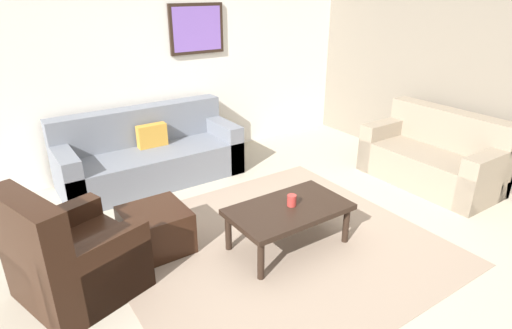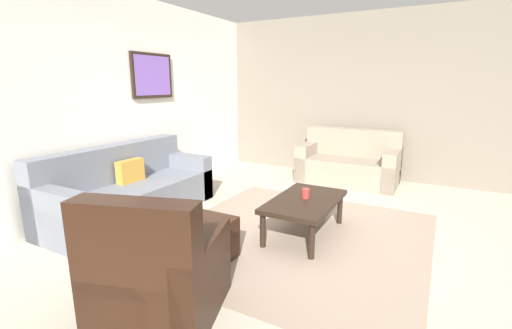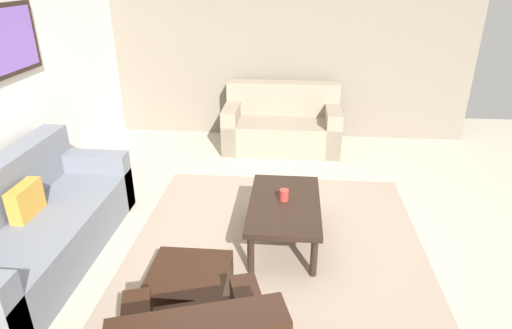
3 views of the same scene
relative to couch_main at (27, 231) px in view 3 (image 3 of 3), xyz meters
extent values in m
plane|color=#B2A893|center=(0.41, -2.11, -0.30)|extent=(8.00, 8.00, 0.00)
cube|color=slate|center=(3.41, -2.11, 1.10)|extent=(0.12, 5.20, 2.80)
cube|color=gray|center=(0.41, -2.11, -0.29)|extent=(2.82, 2.67, 0.01)
cube|color=slate|center=(0.00, -0.10, -0.09)|extent=(2.16, 0.87, 0.42)
cube|color=slate|center=(0.98, -0.10, 0.01)|extent=(0.20, 0.87, 0.62)
cube|color=gold|center=(0.07, 0.00, 0.26)|extent=(0.36, 0.12, 0.28)
cube|color=gray|center=(2.79, -2.06, -0.09)|extent=(0.82, 1.59, 0.42)
cube|color=gray|center=(3.09, -2.06, 0.14)|extent=(0.24, 1.59, 0.88)
cube|color=gray|center=(2.79, -1.37, 0.01)|extent=(0.82, 0.20, 0.62)
cube|color=gray|center=(2.79, -2.76, 0.01)|extent=(0.82, 0.20, 0.62)
cube|color=black|center=(-0.53, -1.52, -0.10)|extent=(0.56, 0.56, 0.40)
cylinder|color=black|center=(0.01, -2.43, -0.12)|extent=(0.06, 0.06, 0.36)
cylinder|color=black|center=(0.99, -2.43, -0.12)|extent=(0.06, 0.06, 0.36)
cylinder|color=black|center=(0.01, -1.91, -0.12)|extent=(0.06, 0.06, 0.36)
cylinder|color=black|center=(0.99, -1.91, -0.12)|extent=(0.06, 0.06, 0.36)
cube|color=black|center=(0.50, -2.17, 0.09)|extent=(1.10, 0.64, 0.05)
cylinder|color=#B2332D|center=(0.54, -2.16, 0.16)|extent=(0.08, 0.08, 0.10)
cube|color=black|center=(0.96, 0.40, 1.44)|extent=(0.76, 0.04, 0.63)
cube|color=#7D59BB|center=(0.96, 0.39, 1.44)|extent=(0.68, 0.01, 0.55)
camera|label=1|loc=(-1.64, -4.78, 1.96)|focal=29.59mm
camera|label=2|loc=(-2.88, -3.41, 1.32)|focal=24.34mm
camera|label=3|loc=(-2.93, -2.22, 2.04)|focal=30.39mm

